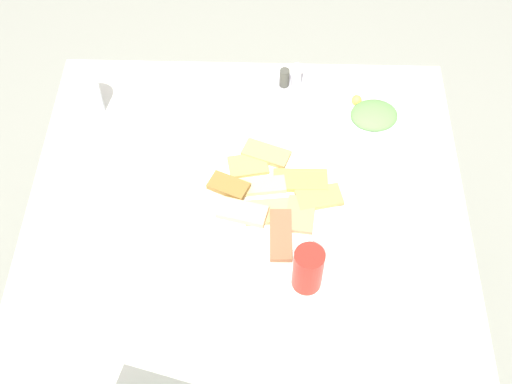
{
  "coord_description": "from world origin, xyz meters",
  "views": [
    {
      "loc": [
        -0.05,
        0.89,
        2.05
      ],
      "look_at": [
        -0.02,
        -0.0,
        0.76
      ],
      "focal_mm": 46.32,
      "sensor_mm": 36.0,
      "label": 1
    }
  ],
  "objects": [
    {
      "name": "spoon",
      "position": [
        -0.39,
        0.36,
        0.74
      ],
      "size": [
        0.2,
        0.04,
        0.0
      ],
      "primitive_type": "cube",
      "rotation": [
        0.0,
        0.0,
        -0.12
      ],
      "color": "silver",
      "rests_on": "paper_napkin"
    },
    {
      "name": "dining_table",
      "position": [
        0.0,
        0.0,
        0.65
      ],
      "size": [
        1.05,
        0.94,
        0.73
      ],
      "color": "silver",
      "rests_on": "ground_plane"
    },
    {
      "name": "drinking_glass",
      "position": [
        0.43,
        -0.28,
        0.79
      ],
      "size": [
        0.08,
        0.08,
        0.11
      ],
      "primitive_type": "cylinder",
      "color": "silver",
      "rests_on": "dining_table"
    },
    {
      "name": "pide_platter",
      "position": [
        -0.06,
        -0.01,
        0.74
      ],
      "size": [
        0.34,
        0.35,
        0.04
      ],
      "color": "white",
      "rests_on": "dining_table"
    },
    {
      "name": "condiment_caddy",
      "position": [
        -0.11,
        -0.37,
        0.76
      ],
      "size": [
        0.09,
        0.09,
        0.08
      ],
      "color": "#B2B2B7",
      "rests_on": "dining_table"
    },
    {
      "name": "salad_plate_greens",
      "position": [
        -0.32,
        -0.26,
        0.75
      ],
      "size": [
        0.2,
        0.2,
        0.04
      ],
      "color": "white",
      "rests_on": "dining_table"
    },
    {
      "name": "soda_can",
      "position": [
        -0.14,
        0.22,
        0.79
      ],
      "size": [
        0.09,
        0.09,
        0.12
      ],
      "primitive_type": "cylinder",
      "rotation": [
        0.0,
        0.0,
        5.32
      ],
      "color": "red",
      "rests_on": "dining_table"
    },
    {
      "name": "paper_napkin",
      "position": [
        -0.39,
        0.34,
        0.73
      ],
      "size": [
        0.2,
        0.2,
        0.0
      ],
      "primitive_type": "cube",
      "rotation": [
        0.0,
        0.0,
        0.33
      ],
      "color": "white",
      "rests_on": "dining_table"
    },
    {
      "name": "fork",
      "position": [
        -0.39,
        0.32,
        0.74
      ],
      "size": [
        0.2,
        0.03,
        0.0
      ],
      "primitive_type": "cube",
      "rotation": [
        0.0,
        0.0,
        -0.07
      ],
      "color": "silver",
      "rests_on": "paper_napkin"
    },
    {
      "name": "ground_plane",
      "position": [
        0.0,
        0.0,
        0.0
      ],
      "size": [
        6.0,
        6.0,
        0.0
      ],
      "primitive_type": "plane",
      "color": "gray"
    }
  ]
}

